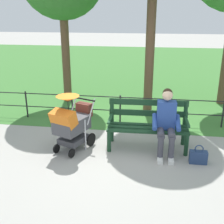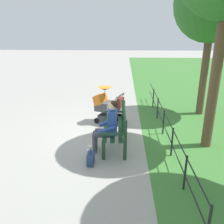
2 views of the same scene
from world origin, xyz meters
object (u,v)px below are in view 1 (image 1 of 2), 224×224
object	(u,v)px
stroller	(72,122)
handbag	(198,157)
park_bench	(148,123)
person_on_bench	(166,121)

from	to	relation	value
stroller	handbag	size ratio (longest dim) A/B	3.11
park_bench	handbag	world-z (taller)	park_bench
park_bench	person_on_bench	bearing A→B (deg)	147.59
park_bench	stroller	distance (m)	1.53
person_on_bench	handbag	distance (m)	0.88
park_bench	stroller	bearing A→B (deg)	14.03
park_bench	handbag	size ratio (longest dim) A/B	4.36
person_on_bench	stroller	world-z (taller)	person_on_bench
person_on_bench	stroller	size ratio (longest dim) A/B	1.11
person_on_bench	handbag	world-z (taller)	person_on_bench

